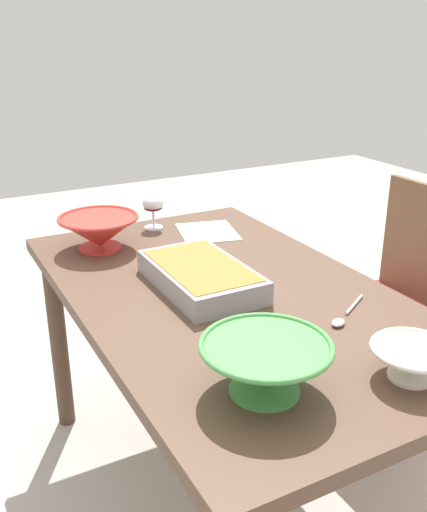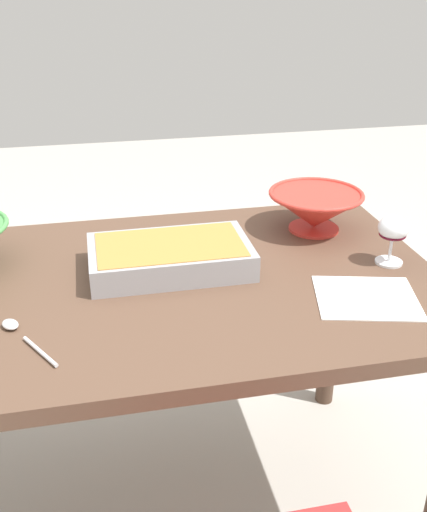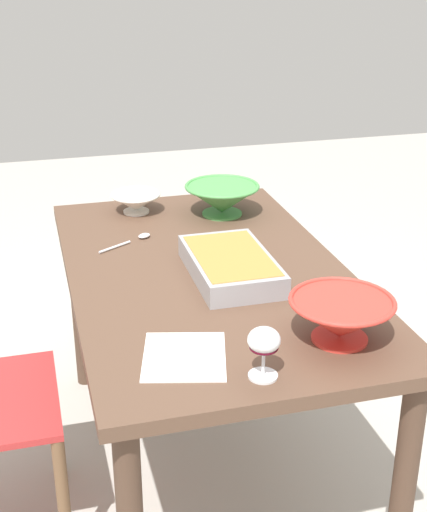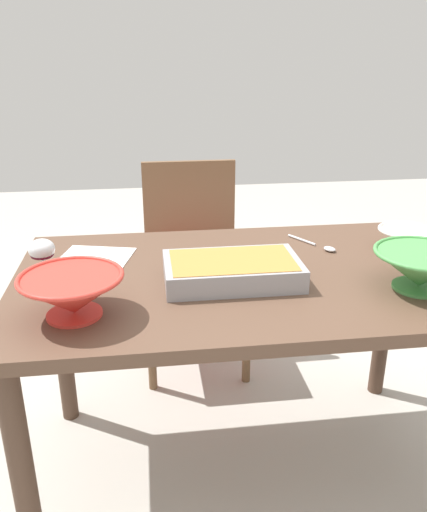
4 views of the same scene
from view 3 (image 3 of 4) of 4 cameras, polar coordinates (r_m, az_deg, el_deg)
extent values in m
plane|color=#B2ADA3|center=(2.58, -0.43, -16.17)|extent=(8.00, 8.00, 0.00)
cube|color=brown|center=(2.19, -0.48, -1.51)|extent=(1.40, 0.82, 0.04)
cylinder|color=#493427|center=(2.87, -10.49, -3.74)|extent=(0.06, 0.06, 0.70)
cylinder|color=#493427|center=(2.99, 2.94, -2.20)|extent=(0.06, 0.06, 0.70)
cylinder|color=#493427|center=(2.01, 14.64, -17.53)|extent=(0.06, 0.06, 0.70)
cylinder|color=brown|center=(2.15, -11.66, -18.53)|extent=(0.04, 0.04, 0.44)
cylinder|color=brown|center=(2.47, -12.39, -12.32)|extent=(0.04, 0.04, 0.44)
cylinder|color=white|center=(1.67, 3.90, -9.35)|extent=(0.07, 0.07, 0.01)
cylinder|color=white|center=(1.65, 3.93, -8.37)|extent=(0.01, 0.01, 0.06)
ellipsoid|color=white|center=(1.62, 3.99, -6.59)|extent=(0.08, 0.08, 0.06)
ellipsoid|color=#4C0A19|center=(1.63, 3.97, -7.15)|extent=(0.07, 0.07, 0.02)
cube|color=#99999E|center=(2.13, 1.36, -0.77)|extent=(0.39, 0.23, 0.07)
cube|color=#B27A38|center=(2.12, 1.37, -0.16)|extent=(0.35, 0.21, 0.02)
cylinder|color=#4C994C|center=(2.62, 0.67, 3.36)|extent=(0.14, 0.14, 0.01)
cone|color=#4C994C|center=(2.60, 0.68, 4.46)|extent=(0.26, 0.26, 0.10)
torus|color=#4C994C|center=(2.59, 0.68, 5.49)|extent=(0.27, 0.27, 0.01)
cylinder|color=red|center=(1.83, 9.85, -6.37)|extent=(0.14, 0.14, 0.01)
cone|color=red|center=(1.81, 9.96, -4.90)|extent=(0.25, 0.25, 0.10)
torus|color=red|center=(1.79, 10.07, -3.50)|extent=(0.26, 0.26, 0.01)
cylinder|color=white|center=(2.66, -6.08, 3.50)|extent=(0.09, 0.09, 0.01)
cone|color=white|center=(2.64, -6.11, 4.19)|extent=(0.17, 0.17, 0.06)
torus|color=white|center=(2.63, -6.14, 4.81)|extent=(0.18, 0.18, 0.01)
cylinder|color=silver|center=(2.35, -7.75, 0.71)|extent=(0.07, 0.11, 0.01)
ellipsoid|color=silver|center=(2.42, -5.46, 1.60)|extent=(0.05, 0.05, 0.01)
cube|color=white|center=(1.74, -2.30, -7.87)|extent=(0.26, 0.24, 0.00)
camera|label=1|loc=(3.43, 6.29, 19.63)|focal=40.86mm
camera|label=2|loc=(2.17, -36.17, 13.03)|focal=42.13mm
camera|label=4|loc=(2.52, 35.32, 13.00)|focal=36.61mm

